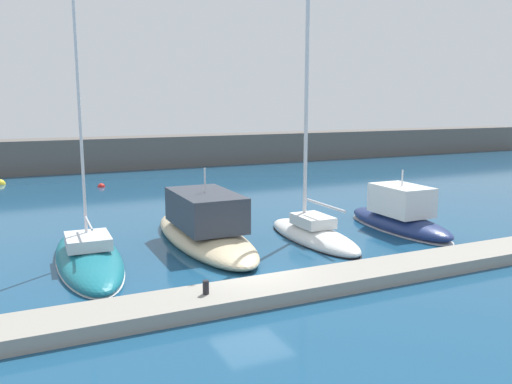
% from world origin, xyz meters
% --- Properties ---
extents(ground_plane, '(120.00, 120.00, 0.00)m').
position_xyz_m(ground_plane, '(0.00, 0.00, 0.00)').
color(ground_plane, navy).
extents(dock_pier, '(27.30, 1.92, 0.47)m').
position_xyz_m(dock_pier, '(0.00, -1.59, 0.23)').
color(dock_pier, gray).
rests_on(dock_pier, ground_plane).
extents(breakwater_seawall, '(108.00, 3.87, 3.02)m').
position_xyz_m(breakwater_seawall, '(0.00, 34.70, 1.51)').
color(breakwater_seawall, '#5B5651').
rests_on(breakwater_seawall, ground_plane).
extents(sailboat_teal_second, '(2.75, 9.04, 17.74)m').
position_xyz_m(sailboat_teal_second, '(-4.98, 4.93, 0.27)').
color(sailboat_teal_second, '#19707F').
rests_on(sailboat_teal_second, ground_plane).
extents(motorboat_sand_third, '(3.14, 10.33, 3.79)m').
position_xyz_m(motorboat_sand_third, '(0.24, 5.79, 0.75)').
color(motorboat_sand_third, beige).
rests_on(motorboat_sand_third, ground_plane).
extents(sailboat_white_fourth, '(2.20, 7.03, 14.60)m').
position_xyz_m(sailboat_white_fourth, '(5.05, 4.12, 0.38)').
color(sailboat_white_fourth, white).
rests_on(sailboat_white_fourth, ground_plane).
extents(motorboat_navy_fifth, '(2.41, 7.26, 3.24)m').
position_xyz_m(motorboat_navy_fifth, '(10.10, 4.11, 0.71)').
color(motorboat_navy_fifth, navy).
rests_on(motorboat_navy_fifth, ground_plane).
extents(mooring_buoy_red, '(0.56, 0.56, 0.56)m').
position_xyz_m(mooring_buoy_red, '(-1.58, 24.10, 0.00)').
color(mooring_buoy_red, red).
rests_on(mooring_buoy_red, ground_plane).
extents(mooring_buoy_yellow, '(0.81, 0.81, 0.81)m').
position_xyz_m(mooring_buoy_yellow, '(-8.57, 28.74, 0.00)').
color(mooring_buoy_yellow, yellow).
rests_on(mooring_buoy_yellow, ground_plane).
extents(dock_bollard, '(0.20, 0.20, 0.44)m').
position_xyz_m(dock_bollard, '(-2.27, -1.59, 0.69)').
color(dock_bollard, black).
rests_on(dock_bollard, dock_pier).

